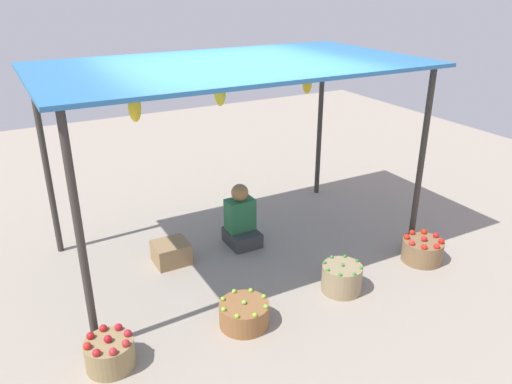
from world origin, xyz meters
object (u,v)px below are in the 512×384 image
basket_red_apples (110,353)px  basket_green_chilies (342,278)px  wooden_crate_near_vendor (171,253)px  basket_limes (244,314)px  basket_red_tomatoes (422,250)px  vendor_person (241,221)px

basket_red_apples → basket_green_chilies: size_ratio=0.99×
basket_green_chilies → wooden_crate_near_vendor: (-1.38, 1.40, -0.02)m
basket_limes → basket_red_tomatoes: size_ratio=1.02×
vendor_person → basket_limes: (-0.70, -1.44, -0.18)m
vendor_person → basket_green_chilies: size_ratio=1.85×
basket_red_tomatoes → basket_red_apples: bearing=-179.9°
vendor_person → basket_red_tomatoes: (1.66, -1.38, -0.16)m
basket_limes → basket_green_chilies: (1.16, 0.02, 0.03)m
vendor_person → wooden_crate_near_vendor: size_ratio=1.98×
basket_red_apples → basket_limes: 1.25m
vendor_person → basket_green_chilies: bearing=-72.1°
basket_red_apples → wooden_crate_near_vendor: 1.71m
basket_red_tomatoes → wooden_crate_near_vendor: bearing=152.3°
basket_limes → wooden_crate_near_vendor: size_ratio=1.21×
vendor_person → basket_red_tomatoes: 2.17m
wooden_crate_near_vendor → basket_red_apples: bearing=-127.1°
basket_red_apples → basket_green_chilies: basket_green_chilies is taller
basket_red_apples → wooden_crate_near_vendor: size_ratio=1.06×
basket_green_chilies → basket_limes: bearing=-179.2°
basket_limes → basket_red_tomatoes: (2.36, 0.06, 0.02)m
wooden_crate_near_vendor → vendor_person: bearing=1.7°
vendor_person → basket_green_chilies: (0.46, -1.42, -0.15)m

